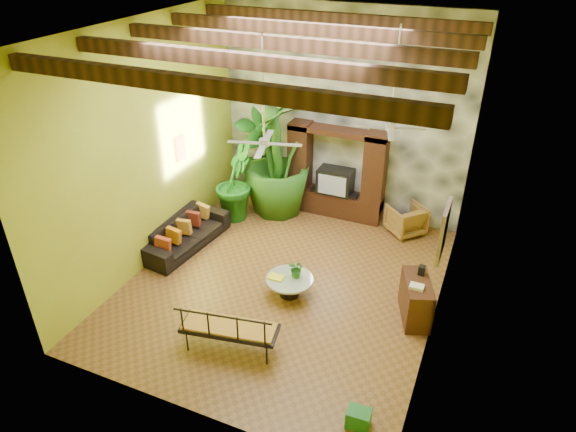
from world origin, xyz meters
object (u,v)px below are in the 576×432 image
at_px(sofa, 184,233).
at_px(green_bin, 359,418).
at_px(ceiling_fan_front, 264,131).
at_px(tall_plant_b, 235,181).
at_px(entertainment_center, 336,179).
at_px(ceiling_fan_back, 392,116).
at_px(tall_plant_c, 277,157).
at_px(side_console, 416,299).
at_px(wicker_armchair, 406,219).
at_px(iron_bench, 227,328).
at_px(coffee_table, 289,284).
at_px(tall_plant_a, 261,155).

height_order(sofa, green_bin, sofa).
xyz_separation_m(ceiling_fan_front, tall_plant_b, (-2.02, 2.43, -2.43)).
bearing_deg(entertainment_center, ceiling_fan_back, -50.43).
height_order(tall_plant_c, side_console, tall_plant_c).
bearing_deg(ceiling_fan_back, tall_plant_c, 153.08).
bearing_deg(tall_plant_b, entertainment_center, 26.54).
relative_size(sofa, side_console, 2.25).
xyz_separation_m(entertainment_center, wicker_armchair, (1.85, -0.21, -0.61)).
relative_size(sofa, wicker_armchair, 2.95).
bearing_deg(iron_bench, side_console, 27.72).
bearing_deg(side_console, wicker_armchair, 85.43).
relative_size(ceiling_fan_front, ceiling_fan_back, 1.00).
bearing_deg(tall_plant_c, tall_plant_b, -140.76).
distance_m(entertainment_center, sofa, 3.88).
height_order(entertainment_center, iron_bench, entertainment_center).
height_order(wicker_armchair, side_console, side_console).
xyz_separation_m(ceiling_fan_back, tall_plant_c, (-2.98, 1.51, -1.91)).
height_order(ceiling_fan_back, side_console, ceiling_fan_back).
relative_size(sofa, coffee_table, 2.45).
bearing_deg(iron_bench, sofa, 124.74).
relative_size(entertainment_center, green_bin, 6.90).
xyz_separation_m(ceiling_fan_back, side_console, (1.05, -1.22, -2.99)).
bearing_deg(ceiling_fan_back, iron_bench, -116.96).
bearing_deg(ceiling_fan_front, sofa, 162.59).
relative_size(tall_plant_a, side_console, 2.44).
relative_size(entertainment_center, sofa, 1.04).
height_order(tall_plant_b, green_bin, tall_plant_b).
distance_m(ceiling_fan_front, iron_bench, 3.38).
height_order(entertainment_center, sofa, entertainment_center).
bearing_deg(coffee_table, entertainment_center, 94.00).
distance_m(coffee_table, green_bin, 3.23).
relative_size(entertainment_center, wicker_armchair, 3.07).
bearing_deg(green_bin, ceiling_fan_front, 137.67).
distance_m(tall_plant_b, tall_plant_c, 1.20).
bearing_deg(coffee_table, sofa, 166.37).
relative_size(wicker_armchair, tall_plant_a, 0.31).
relative_size(wicker_armchair, tall_plant_b, 0.40).
relative_size(coffee_table, iron_bench, 0.54).
bearing_deg(tall_plant_a, tall_plant_c, -33.87).
bearing_deg(ceiling_fan_front, ceiling_fan_back, 41.63).
bearing_deg(tall_plant_a, tall_plant_b, -99.45).
bearing_deg(iron_bench, tall_plant_c, 94.31).
relative_size(tall_plant_b, tall_plant_c, 0.66).
xyz_separation_m(entertainment_center, tall_plant_a, (-2.03, 0.01, 0.28)).
xyz_separation_m(ceiling_fan_front, green_bin, (2.58, -2.35, -3.25)).
xyz_separation_m(coffee_table, iron_bench, (-0.36, -1.84, 0.27)).
bearing_deg(ceiling_fan_back, green_bin, -78.85).
xyz_separation_m(entertainment_center, iron_bench, (-0.11, -5.31, -0.44)).
xyz_separation_m(ceiling_fan_back, wicker_armchair, (0.25, 1.72, -3.05)).
distance_m(tall_plant_b, coffee_table, 3.49).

